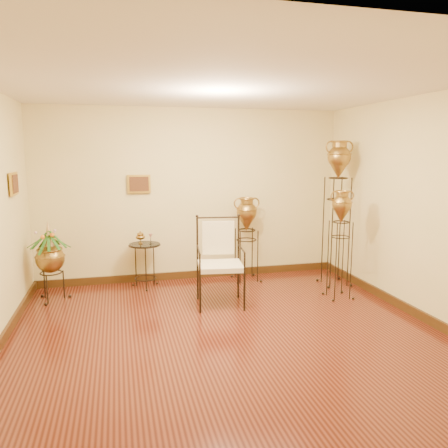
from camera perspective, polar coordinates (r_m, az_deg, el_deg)
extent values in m
plane|color=maroon|center=(5.16, 0.78, -14.58)|extent=(5.00, 5.00, 0.00)
cube|color=#41260F|center=(7.43, -4.08, -6.57)|extent=(5.00, 0.04, 0.12)
cube|color=#41260F|center=(6.20, 23.96, -10.63)|extent=(0.04, 5.00, 0.12)
cube|color=gold|center=(7.05, -11.04, 5.15)|extent=(0.36, 0.03, 0.29)
cube|color=gold|center=(6.16, -25.75, 4.75)|extent=(0.03, 0.36, 0.29)
cube|color=beige|center=(6.01, -0.51, -5.51)|extent=(0.65, 0.61, 0.07)
cube|color=beige|center=(5.93, -0.51, -2.28)|extent=(0.45, 0.09, 0.48)
cylinder|color=black|center=(6.87, -10.34, -2.62)|extent=(0.48, 0.48, 0.02)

